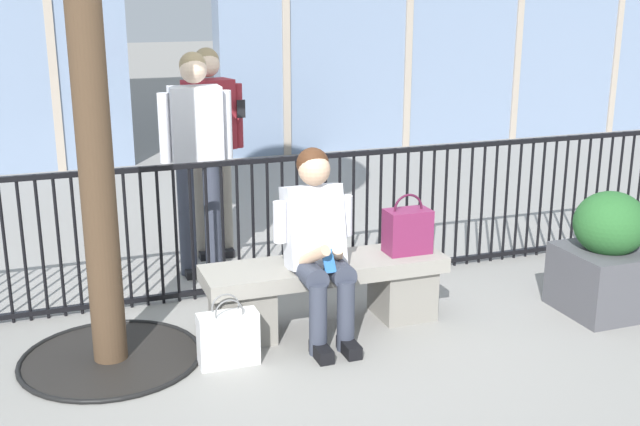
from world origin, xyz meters
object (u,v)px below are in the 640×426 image
object	(u,v)px
bystander_further_back	(210,137)
handbag_on_bench	(407,230)
shopping_bag	(228,338)
bystander_at_railing	(197,147)
stone_bench	(325,287)
planter	(607,257)
seated_person_with_phone	(318,239)

from	to	relation	value
bystander_further_back	handbag_on_bench	bearing A→B (deg)	-60.65
shopping_bag	bystander_at_railing	distance (m)	1.83
stone_bench	planter	distance (m)	1.94
seated_person_with_phone	bystander_at_railing	size ratio (longest dim) A/B	0.71
seated_person_with_phone	bystander_further_back	world-z (taller)	bystander_further_back
shopping_bag	planter	world-z (taller)	planter
shopping_bag	bystander_at_railing	world-z (taller)	bystander_at_railing
shopping_bag	bystander_further_back	size ratio (longest dim) A/B	0.25
seated_person_with_phone	bystander_further_back	size ratio (longest dim) A/B	0.71
stone_bench	bystander_further_back	world-z (taller)	bystander_further_back
bystander_at_railing	bystander_further_back	bearing A→B (deg)	64.97
bystander_at_railing	bystander_further_back	distance (m)	0.44
seated_person_with_phone	planter	bearing A→B (deg)	-8.15
shopping_bag	planter	xyz separation A→B (m)	(2.62, -0.08, 0.22)
seated_person_with_phone	shopping_bag	distance (m)	0.82
shopping_bag	bystander_at_railing	size ratio (longest dim) A/B	0.25
handbag_on_bench	shopping_bag	world-z (taller)	handbag_on_bench
bystander_at_railing	bystander_further_back	xyz separation A→B (m)	(0.19, 0.40, 0.00)
bystander_at_railing	seated_person_with_phone	bearing A→B (deg)	-71.76
planter	seated_person_with_phone	bearing A→B (deg)	171.85
bystander_at_railing	bystander_further_back	world-z (taller)	same
bystander_at_railing	planter	distance (m)	3.05
seated_person_with_phone	bystander_further_back	xyz separation A→B (m)	(-0.28, 1.82, 0.35)
planter	handbag_on_bench	bearing A→B (deg)	162.92
stone_bench	planter	xyz separation A→B (m)	(1.89, -0.41, 0.12)
bystander_at_railing	planter	world-z (taller)	bystander_at_railing
stone_bench	bystander_further_back	size ratio (longest dim) A/B	0.94
seated_person_with_phone	handbag_on_bench	distance (m)	0.69
bystander_at_railing	stone_bench	bearing A→B (deg)	-66.43
shopping_bag	planter	size ratio (longest dim) A/B	0.51
shopping_bag	planter	bearing A→B (deg)	-1.81
seated_person_with_phone	shopping_bag	size ratio (longest dim) A/B	2.81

